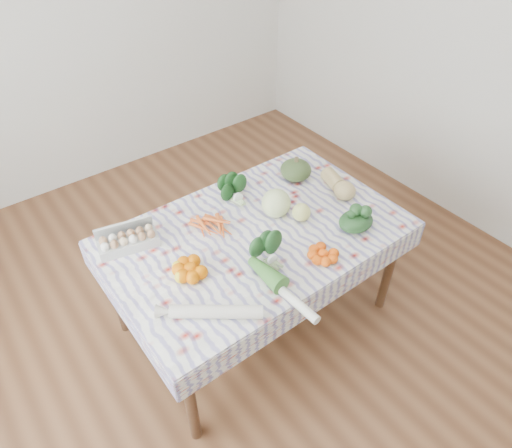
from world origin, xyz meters
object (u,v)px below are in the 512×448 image
(dining_table, at_px, (256,242))
(kabocha_squash, at_px, (296,170))
(grapefruit, at_px, (301,212))
(egg_carton, at_px, (128,242))
(cabbage, at_px, (276,203))
(butternut_squash, at_px, (339,183))

(dining_table, height_order, kabocha_squash, kabocha_squash)
(kabocha_squash, height_order, grapefruit, kabocha_squash)
(egg_carton, xyz_separation_m, kabocha_squash, (1.15, -0.05, 0.02))
(cabbage, relative_size, butternut_squash, 0.62)
(dining_table, distance_m, cabbage, 0.26)
(dining_table, bearing_deg, kabocha_squash, 26.66)
(grapefruit, bearing_deg, butternut_squash, 10.11)
(cabbage, xyz_separation_m, butternut_squash, (0.45, -0.06, -0.02))
(dining_table, relative_size, kabocha_squash, 7.99)
(egg_carton, height_order, kabocha_squash, kabocha_squash)
(egg_carton, relative_size, butternut_squash, 1.16)
(butternut_squash, bearing_deg, grapefruit, -155.64)
(dining_table, bearing_deg, grapefruit, -14.80)
(butternut_squash, bearing_deg, cabbage, -173.17)
(dining_table, xyz_separation_m, butternut_squash, (0.64, -0.01, 0.15))
(dining_table, distance_m, grapefruit, 0.31)
(egg_carton, xyz_separation_m, cabbage, (0.81, -0.26, 0.04))
(dining_table, distance_m, egg_carton, 0.71)
(egg_carton, height_order, grapefruit, grapefruit)
(grapefruit, bearing_deg, kabocha_squash, 53.47)
(dining_table, distance_m, butternut_squash, 0.66)
(cabbage, height_order, grapefruit, cabbage)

